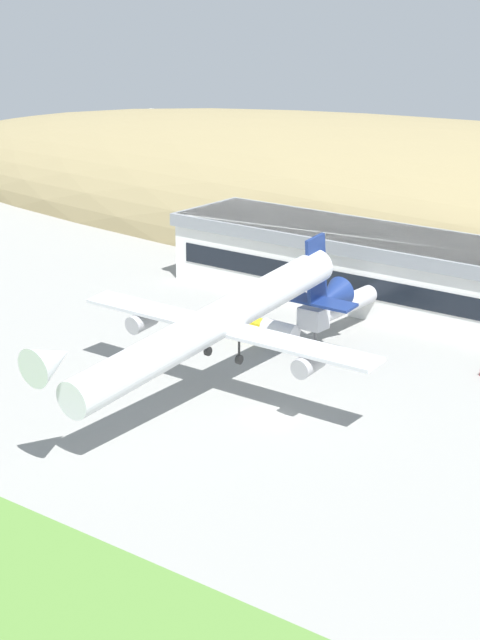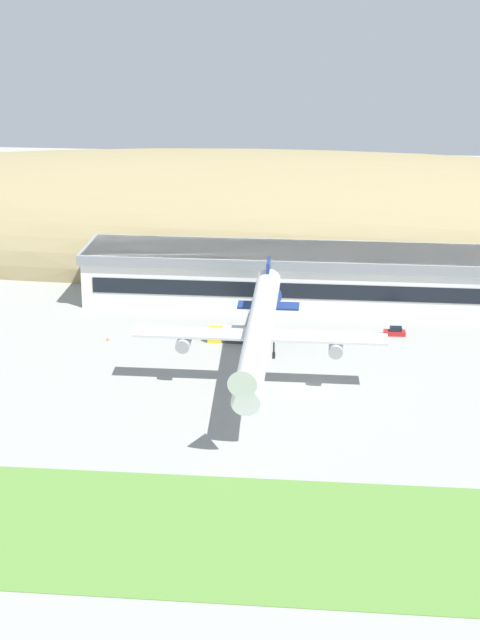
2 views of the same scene
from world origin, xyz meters
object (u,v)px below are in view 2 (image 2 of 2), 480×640
object	(u,v)px
fuel_truck	(231,334)
traffic_cone_1	(108,339)
jetway_0	(263,309)
service_car_0	(395,332)
cargo_airplane	(259,333)
traffic_cone_0	(181,350)
terminal_building	(379,275)

from	to	relation	value
fuel_truck	traffic_cone_1	distance (m)	22.35
traffic_cone_1	fuel_truck	bearing A→B (deg)	3.92
fuel_truck	jetway_0	bearing A→B (deg)	54.86
service_car_0	traffic_cone_1	world-z (taller)	service_car_0
service_car_0	fuel_truck	xyz separation A→B (m)	(-29.54, -6.38, 0.83)
traffic_cone_1	service_car_0	bearing A→B (deg)	8.68
cargo_airplane	service_car_0	bearing A→B (deg)	49.10
traffic_cone_0	cargo_airplane	bearing A→B (deg)	-43.34
terminal_building	jetway_0	xyz separation A→B (m)	(-21.67, -16.47, -2.13)
cargo_airplane	service_car_0	distance (m)	35.88
jetway_0	traffic_cone_0	size ratio (longest dim) A/B	26.88
service_car_0	traffic_cone_0	bearing A→B (deg)	-161.97
cargo_airplane	service_car_0	xyz separation A→B (m)	(22.83, 26.36, -8.48)
jetway_0	fuel_truck	distance (m)	9.37
cargo_airplane	traffic_cone_1	world-z (taller)	cargo_airplane
traffic_cone_0	traffic_cone_1	bearing A→B (deg)	162.70
service_car_0	fuel_truck	bearing A→B (deg)	-167.82
jetway_0	cargo_airplane	size ratio (longest dim) A/B	0.29
service_car_0	traffic_cone_1	distance (m)	52.41
fuel_truck	traffic_cone_0	distance (m)	10.18
service_car_0	traffic_cone_0	size ratio (longest dim) A/B	6.91
traffic_cone_0	traffic_cone_1	size ratio (longest dim) A/B	1.00
jetway_0	cargo_airplane	bearing A→B (deg)	-86.84
terminal_building	fuel_truck	distance (m)	36.23
jetway_0	service_car_0	size ratio (longest dim) A/B	3.89
terminal_building	cargo_airplane	size ratio (longest dim) A/B	2.17
terminal_building	cargo_airplane	xyz separation A→B (m)	(-20.16, -43.83, 3.02)
jetway_0	cargo_airplane	distance (m)	27.88
traffic_cone_0	traffic_cone_1	distance (m)	14.74
cargo_airplane	service_car_0	world-z (taller)	cargo_airplane
fuel_truck	terminal_building	bearing A→B (deg)	41.60
cargo_airplane	traffic_cone_0	distance (m)	22.33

